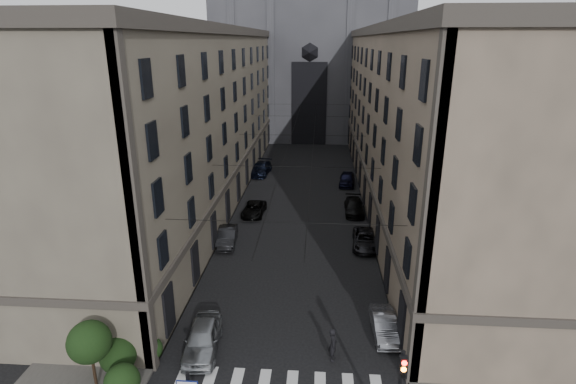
% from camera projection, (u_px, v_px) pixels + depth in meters
% --- Properties ---
extents(sidewalk_left, '(7.00, 80.00, 0.15)m').
position_uv_depth(sidewalk_left, '(214.00, 194.00, 53.48)').
color(sidewalk_left, '#383533').
rests_on(sidewalk_left, ground).
extents(sidewalk_right, '(7.00, 80.00, 0.15)m').
position_uv_depth(sidewalk_right, '(392.00, 198.00, 52.07)').
color(sidewalk_right, '#383533').
rests_on(sidewalk_right, ground).
extents(building_left, '(13.60, 60.60, 18.85)m').
position_uv_depth(building_left, '(184.00, 116.00, 50.70)').
color(building_left, '#514A3E').
rests_on(building_left, ground).
extents(building_right, '(13.60, 60.60, 18.85)m').
position_uv_depth(building_right, '(426.00, 118.00, 48.89)').
color(building_right, brown).
rests_on(building_right, ground).
extents(gothic_tower, '(35.00, 23.00, 58.00)m').
position_uv_depth(gothic_tower, '(311.00, 38.00, 83.87)').
color(gothic_tower, '#2D2D33').
rests_on(gothic_tower, ground).
extents(shrub_cluster, '(3.90, 4.40, 3.90)m').
position_uv_depth(shrub_cluster, '(112.00, 355.00, 23.53)').
color(shrub_cluster, black).
rests_on(shrub_cluster, sidewalk_left).
extents(tram_wires, '(14.00, 60.00, 0.43)m').
position_uv_depth(tram_wires, '(302.00, 136.00, 50.12)').
color(tram_wires, black).
rests_on(tram_wires, ground).
extents(car_left_near, '(2.30, 4.96, 1.64)m').
position_uv_depth(car_left_near, '(203.00, 338.00, 26.40)').
color(car_left_near, gray).
rests_on(car_left_near, ground).
extents(car_left_midnear, '(1.97, 4.64, 1.49)m').
position_uv_depth(car_left_midnear, '(227.00, 236.00, 40.24)').
color(car_left_midnear, black).
rests_on(car_left_midnear, ground).
extents(car_left_midfar, '(2.37, 4.72, 1.28)m').
position_uv_depth(car_left_midfar, '(254.00, 209.00, 47.02)').
color(car_left_midfar, black).
rests_on(car_left_midfar, ground).
extents(car_left_far, '(2.83, 5.84, 1.64)m').
position_uv_depth(car_left_far, '(261.00, 169.00, 61.17)').
color(car_left_far, black).
rests_on(car_left_far, ground).
extents(car_right_near, '(1.56, 4.10, 1.34)m').
position_uv_depth(car_right_near, '(384.00, 325.00, 27.86)').
color(car_right_near, slate).
rests_on(car_right_near, ground).
extents(car_right_midnear, '(2.57, 5.02, 1.36)m').
position_uv_depth(car_right_midnear, '(365.00, 240.00, 39.78)').
color(car_right_midnear, black).
rests_on(car_right_midnear, ground).
extents(car_right_midfar, '(2.02, 4.91, 1.42)m').
position_uv_depth(car_right_midfar, '(354.00, 207.00, 47.54)').
color(car_right_midfar, black).
rests_on(car_right_midfar, ground).
extents(car_right_far, '(2.34, 4.84, 1.59)m').
position_uv_depth(car_right_far, '(347.00, 179.00, 56.73)').
color(car_right_far, black).
rests_on(car_right_far, ground).
extents(pedestrian, '(0.50, 0.74, 2.01)m').
position_uv_depth(pedestrian, '(333.00, 344.00, 25.59)').
color(pedestrian, black).
rests_on(pedestrian, ground).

